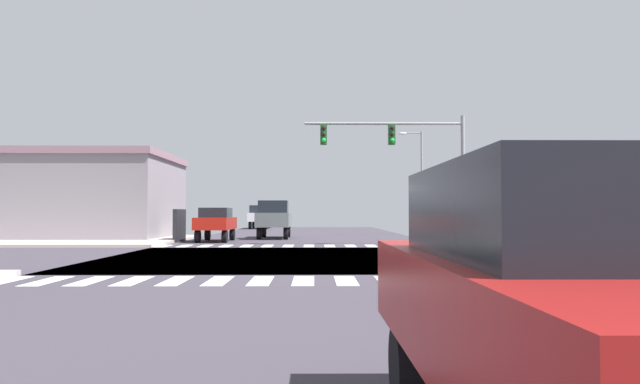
% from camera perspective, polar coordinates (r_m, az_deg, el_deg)
% --- Properties ---
extents(ground, '(90.00, 90.00, 0.05)m').
position_cam_1_polar(ground, '(21.27, -1.93, -6.40)').
color(ground, '#3A343F').
extents(sidewalk_corner_ne, '(12.00, 12.00, 0.14)m').
position_cam_1_polar(sidewalk_corner_ne, '(35.51, 20.10, -4.37)').
color(sidewalk_corner_ne, '#B2ADA3').
rests_on(sidewalk_corner_ne, ground).
extents(sidewalk_corner_nw, '(12.00, 12.00, 0.14)m').
position_cam_1_polar(sidewalk_corner_nw, '(35.88, -22.74, -4.31)').
color(sidewalk_corner_nw, '#B8AF9F').
rests_on(sidewalk_corner_nw, ground).
extents(crosswalk_near, '(13.50, 2.00, 0.01)m').
position_cam_1_polar(crosswalk_near, '(14.02, -3.68, -8.55)').
color(crosswalk_near, silver).
rests_on(crosswalk_near, ground).
extents(crosswalk_far, '(13.50, 2.00, 0.01)m').
position_cam_1_polar(crosswalk_far, '(28.56, -2.08, -5.23)').
color(crosswalk_far, silver).
rests_on(crosswalk_far, ground).
extents(traffic_signal_mast, '(7.95, 0.55, 6.42)m').
position_cam_1_polar(traffic_signal_mast, '(29.47, 7.77, 4.21)').
color(traffic_signal_mast, gray).
rests_on(traffic_signal_mast, ground).
extents(street_lamp, '(1.78, 0.32, 7.57)m').
position_cam_1_polar(street_lamp, '(43.73, 9.49, 1.88)').
color(street_lamp, gray).
rests_on(street_lamp, ground).
extents(bank_building, '(17.15, 9.71, 5.22)m').
position_cam_1_polar(bank_building, '(40.16, -25.08, -0.39)').
color(bank_building, gray).
rests_on(bank_building, ground).
extents(pickup_nearside_1, '(2.00, 5.10, 2.35)m').
position_cam_1_polar(pickup_nearside_1, '(59.79, -5.85, -2.31)').
color(pickup_nearside_1, black).
rests_on(pickup_nearside_1, ground).
extents(sedan_farside_1, '(1.80, 4.30, 1.88)m').
position_cam_1_polar(sedan_farside_1, '(33.47, -10.04, -2.82)').
color(sedan_farside_1, black).
rests_on(sedan_farside_1, ground).
extents(suv_crossing_1, '(4.60, 1.96, 2.34)m').
position_cam_1_polar(suv_crossing_1, '(25.67, 15.24, -2.41)').
color(suv_crossing_1, black).
rests_on(suv_crossing_1, ground).
extents(pickup_queued_2, '(2.00, 5.10, 2.35)m').
position_cam_1_polar(pickup_queued_2, '(11.37, 22.78, -3.41)').
color(pickup_queued_2, black).
rests_on(pickup_queued_2, ground).
extents(sedan_leading_2, '(1.80, 4.30, 1.88)m').
position_cam_1_polar(sedan_leading_2, '(3.73, 23.41, -9.25)').
color(sedan_leading_2, black).
rests_on(sedan_leading_2, ground).
extents(pickup_middle_3, '(2.00, 5.10, 2.35)m').
position_cam_1_polar(pickup_middle_3, '(37.01, -4.45, -2.50)').
color(pickup_middle_3, black).
rests_on(pickup_middle_3, ground).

